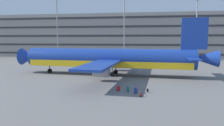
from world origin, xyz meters
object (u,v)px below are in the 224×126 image
at_px(airliner, 109,59).
at_px(suitcase_laid_flat, 118,88).
at_px(backpack_teal, 141,95).
at_px(suitcase_navy, 136,90).
at_px(suitcase_upright, 128,89).
at_px(backpack_silver, 148,90).

bearing_deg(airliner, suitcase_laid_flat, -75.15).
bearing_deg(backpack_teal, suitcase_navy, 113.69).
relative_size(airliner, suitcase_navy, 44.44).
distance_m(suitcase_laid_flat, suitcase_upright, 1.37).
relative_size(suitcase_navy, backpack_teal, 1.65).
distance_m(suitcase_upright, backpack_silver, 2.66).
bearing_deg(suitcase_navy, suitcase_laid_flat, 157.61).
height_order(airliner, backpack_silver, airliner).
bearing_deg(backpack_silver, airliner, 119.78).
height_order(suitcase_upright, backpack_silver, suitcase_upright).
xyz_separation_m(airliner, suitcase_laid_flat, (3.44, -12.96, -2.85)).
bearing_deg(airliner, suitcase_navy, -67.13).
distance_m(suitcase_upright, backpack_teal, 2.97).
height_order(airliner, suitcase_laid_flat, airliner).
distance_m(airliner, suitcase_laid_flat, 13.71).
xyz_separation_m(suitcase_laid_flat, suitcase_upright, (1.35, -0.24, 0.02)).
bearing_deg(airliner, backpack_silver, -60.22).
xyz_separation_m(suitcase_navy, backpack_silver, (1.54, 0.99, -0.18)).
distance_m(suitcase_navy, suitcase_upright, 1.35).
distance_m(suitcase_navy, backpack_silver, 1.84).
height_order(airliner, backpack_teal, airliner).
bearing_deg(suitcase_upright, backpack_teal, -52.52).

